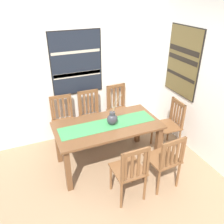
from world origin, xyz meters
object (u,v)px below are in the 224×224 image
at_px(chair_0, 91,115).
at_px(chair_5, 64,121).
at_px(dining_table, 108,131).
at_px(centerpiece_vase, 112,119).
at_px(painting_on_side_wall, 183,62).
at_px(painting_on_back_wall, 77,63).
at_px(chair_4, 119,109).
at_px(chair_1, 165,160).
at_px(chair_3, 170,124).
at_px(chair_2, 130,171).

distance_m(chair_0, chair_5, 0.52).
relative_size(dining_table, centerpiece_vase, 2.85).
bearing_deg(centerpiece_vase, chair_0, 96.45).
distance_m(chair_0, painting_on_side_wall, 1.94).
xyz_separation_m(centerpiece_vase, painting_on_back_wall, (-0.23, 1.08, 0.62)).
distance_m(dining_table, painting_on_side_wall, 1.81).
height_order(chair_4, painting_on_back_wall, painting_on_back_wall).
bearing_deg(chair_0, painting_on_side_wall, -18.13).
distance_m(dining_table, chair_1, 1.00).
relative_size(chair_1, chair_3, 0.97).
bearing_deg(painting_on_side_wall, dining_table, -169.75).
relative_size(chair_2, chair_3, 1.00).
bearing_deg(painting_on_back_wall, chair_4, -15.62).
bearing_deg(chair_4, chair_1, -90.79).
bearing_deg(dining_table, chair_1, -55.61).
bearing_deg(chair_2, chair_5, 107.72).
bearing_deg(centerpiece_vase, chair_5, 125.41).
height_order(centerpiece_vase, painting_on_back_wall, painting_on_back_wall).
distance_m(chair_0, chair_3, 1.48).
relative_size(centerpiece_vase, chair_4, 0.60).
distance_m(centerpiece_vase, chair_3, 1.19).
bearing_deg(painting_on_back_wall, dining_table, -81.30).
xyz_separation_m(dining_table, chair_2, (-0.01, -0.83, -0.14)).
relative_size(chair_0, painting_on_back_wall, 0.86).
distance_m(chair_0, chair_2, 1.63).
bearing_deg(centerpiece_vase, chair_4, 59.69).
distance_m(chair_1, chair_5, 1.98).
distance_m(chair_5, painting_on_back_wall, 1.07).
height_order(chair_0, painting_on_side_wall, painting_on_side_wall).
bearing_deg(chair_0, dining_table, -88.39).
xyz_separation_m(chair_2, painting_on_side_wall, (1.57, 1.11, 1.02)).
distance_m(centerpiece_vase, chair_5, 1.12).
bearing_deg(chair_4, chair_0, -175.54).
height_order(dining_table, painting_on_back_wall, painting_on_back_wall).
xyz_separation_m(dining_table, painting_on_side_wall, (1.56, 0.28, 0.88)).
relative_size(chair_1, chair_5, 0.95).
bearing_deg(chair_2, centerpiece_vase, 84.12).
distance_m(chair_4, painting_on_back_wall, 1.24).
bearing_deg(chair_1, chair_3, 50.94).
bearing_deg(chair_2, chair_4, 70.45).
xyz_separation_m(dining_table, chair_0, (-0.02, 0.80, -0.12)).
distance_m(centerpiece_vase, chair_1, 1.00).
bearing_deg(chair_3, chair_5, 153.75).
xyz_separation_m(chair_0, chair_1, (0.58, -1.62, -0.03)).
xyz_separation_m(chair_4, painting_on_back_wall, (-0.74, 0.21, 0.97)).
relative_size(chair_1, painting_on_side_wall, 0.74).
xyz_separation_m(chair_2, chair_5, (-0.53, 1.66, 0.01)).
xyz_separation_m(centerpiece_vase, chair_1, (0.49, -0.79, -0.37)).
xyz_separation_m(chair_2, chair_4, (0.59, 1.67, 0.02)).
relative_size(centerpiece_vase, chair_5, 0.62).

